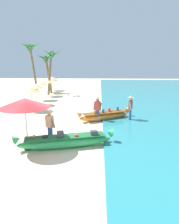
# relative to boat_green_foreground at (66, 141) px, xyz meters

# --- Properties ---
(ground_plane) EXTENTS (80.00, 80.00, 0.00)m
(ground_plane) POSITION_rel_boat_green_foreground_xyz_m (-0.70, 0.73, -0.31)
(ground_plane) COLOR beige
(boat_green_foreground) EXTENTS (4.66, 1.84, 0.84)m
(boat_green_foreground) POSITION_rel_boat_green_foreground_xyz_m (0.00, 0.00, 0.00)
(boat_green_foreground) COLOR #38B760
(boat_green_foreground) RESTS_ON ground
(boat_orange_midground) EXTENTS (3.78, 2.32, 0.83)m
(boat_orange_midground) POSITION_rel_boat_green_foreground_xyz_m (1.93, 4.84, -0.01)
(boat_orange_midground) COLOR orange
(boat_orange_midground) RESTS_ON ground
(person_vendor_hatted) EXTENTS (0.58, 0.44, 1.74)m
(person_vendor_hatted) POSITION_rel_boat_green_foreground_xyz_m (1.45, 4.36, 0.69)
(person_vendor_hatted) COLOR #3D5BA8
(person_vendor_hatted) RESTS_ON ground
(person_tourist_customer) EXTENTS (0.58, 0.45, 1.68)m
(person_tourist_customer) POSITION_rel_boat_green_foreground_xyz_m (-0.82, 0.42, 0.63)
(person_tourist_customer) COLOR #3D5BA8
(person_tourist_customer) RESTS_ON ground
(person_vendor_assistant) EXTENTS (0.44, 0.58, 1.75)m
(person_vendor_assistant) POSITION_rel_boat_green_foreground_xyz_m (3.67, 4.65, 0.70)
(person_vendor_assistant) COLOR #3D5BA8
(person_vendor_assistant) RESTS_ON ground
(patio_umbrella_large) EXTENTS (2.25, 2.25, 2.40)m
(patio_umbrella_large) POSITION_rel_boat_green_foreground_xyz_m (-1.72, -0.27, 1.86)
(patio_umbrella_large) COLOR #B7B7BC
(patio_umbrella_large) RESTS_ON ground
(parasol_row_0) EXTENTS (1.60, 1.60, 1.91)m
(parasol_row_0) POSITION_rel_boat_green_foreground_xyz_m (-3.94, 7.26, 1.43)
(parasol_row_0) COLOR #8E6B47
(parasol_row_0) RESTS_ON ground
(parasol_row_1) EXTENTS (1.60, 1.60, 1.91)m
(parasol_row_1) POSITION_rel_boat_green_foreground_xyz_m (-4.26, 9.56, 1.43)
(parasol_row_1) COLOR #8E6B47
(parasol_row_1) RESTS_ON ground
(parasol_row_2) EXTENTS (1.60, 1.60, 1.91)m
(parasol_row_2) POSITION_rel_boat_green_foreground_xyz_m (-4.48, 12.00, 1.43)
(parasol_row_2) COLOR #8E6B47
(parasol_row_2) RESTS_ON ground
(parasol_row_3) EXTENTS (1.60, 1.60, 1.91)m
(parasol_row_3) POSITION_rel_boat_green_foreground_xyz_m (-4.36, 14.52, 1.43)
(parasol_row_3) COLOR #8E6B47
(parasol_row_3) RESTS_ON ground
(parasol_row_4) EXTENTS (1.60, 1.60, 1.91)m
(parasol_row_4) POSITION_rel_boat_green_foreground_xyz_m (-4.55, 17.02, 1.43)
(parasol_row_4) COLOR #8E6B47
(parasol_row_4) RESTS_ON ground
(parasol_row_5) EXTENTS (1.60, 1.60, 1.91)m
(parasol_row_5) POSITION_rel_boat_green_foreground_xyz_m (-4.99, 19.50, 1.43)
(parasol_row_5) COLOR #8E6B47
(parasol_row_5) RESTS_ON ground
(palm_tree_tall_inland) EXTENTS (2.75, 2.76, 6.48)m
(palm_tree_tall_inland) POSITION_rel_boat_green_foreground_xyz_m (-7.57, 18.90, 4.97)
(palm_tree_tall_inland) COLOR brown
(palm_tree_tall_inland) RESTS_ON ground
(palm_tree_leaning_seaward) EXTENTS (2.22, 2.54, 4.94)m
(palm_tree_leaning_seaward) POSITION_rel_boat_green_foreground_xyz_m (-5.19, 17.43, 3.55)
(palm_tree_leaning_seaward) COLOR brown
(palm_tree_leaning_seaward) RESTS_ON ground
(palm_tree_mid_cluster) EXTENTS (2.42, 2.41, 5.45)m
(palm_tree_mid_cluster) POSITION_rel_boat_green_foreground_xyz_m (-4.17, 15.77, 3.92)
(palm_tree_mid_cluster) COLOR brown
(palm_tree_mid_cluster) RESTS_ON ground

